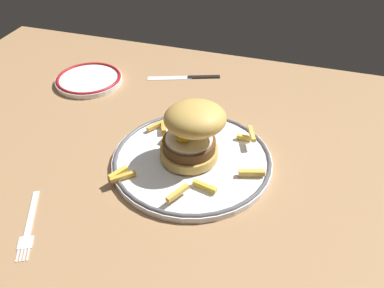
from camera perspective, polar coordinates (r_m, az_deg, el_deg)
The scene contains 7 objects.
ground_plane at distance 77.64cm, azimuth 2.41°, elevation -4.27°, with size 146.89×92.16×4.00cm, color #97704B.
dinner_plate at distance 76.41cm, azimuth 0.00°, elevation -2.22°, with size 29.63×29.63×1.60cm.
burger at distance 72.28cm, azimuth 0.09°, elevation 1.94°, with size 14.67×14.94×12.03cm.
fries_pile at distance 75.61cm, azimuth -0.25°, elevation -1.35°, with size 25.75×27.91×2.31cm.
side_plate at distance 104.34cm, azimuth -14.07°, elevation 8.65°, with size 16.02×16.02×1.60cm.
fork at distance 70.97cm, azimuth -21.61°, elevation -10.40°, with size 7.47×13.58×0.36cm.
knife at distance 103.55cm, azimuth -0.32°, elevation 9.26°, with size 17.43×7.55×0.70cm.
Camera 1 is at (14.15, -55.52, 50.40)cm, focal length 38.58 mm.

